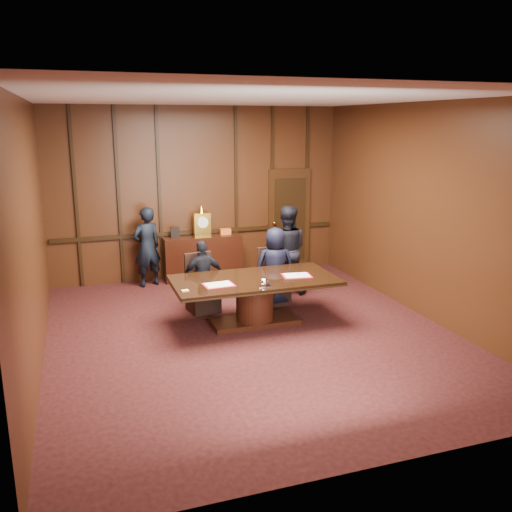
% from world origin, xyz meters
% --- Properties ---
extents(room, '(7.00, 7.04, 3.50)m').
position_xyz_m(room, '(0.07, 0.14, 1.72)').
color(room, black).
rests_on(room, ground).
extents(sideboard, '(1.60, 0.45, 1.54)m').
position_xyz_m(sideboard, '(0.00, 3.26, 0.49)').
color(sideboard, black).
rests_on(sideboard, ground).
extents(conference_table, '(2.62, 1.32, 0.76)m').
position_xyz_m(conference_table, '(0.20, 0.44, 0.51)').
color(conference_table, black).
rests_on(conference_table, ground).
extents(folder_left, '(0.48, 0.36, 0.02)m').
position_xyz_m(folder_left, '(-0.44, 0.25, 0.77)').
color(folder_left, red).
rests_on(folder_left, conference_table).
extents(folder_right, '(0.50, 0.39, 0.02)m').
position_xyz_m(folder_right, '(0.88, 0.35, 0.77)').
color(folder_right, red).
rests_on(folder_right, conference_table).
extents(inkstand, '(0.20, 0.14, 0.12)m').
position_xyz_m(inkstand, '(0.20, -0.01, 0.81)').
color(inkstand, white).
rests_on(inkstand, conference_table).
extents(notepad, '(0.11, 0.08, 0.01)m').
position_xyz_m(notepad, '(-0.98, 0.14, 0.77)').
color(notepad, '#FFED7C').
rests_on(notepad, conference_table).
extents(chair_left, '(0.55, 0.55, 0.99)m').
position_xyz_m(chair_left, '(-0.46, 1.32, 0.29)').
color(chair_left, black).
rests_on(chair_left, ground).
extents(chair_right, '(0.48, 0.48, 0.99)m').
position_xyz_m(chair_right, '(0.85, 1.32, 0.29)').
color(chair_right, black).
rests_on(chair_right, ground).
extents(signatory_left, '(0.75, 0.34, 1.25)m').
position_xyz_m(signatory_left, '(-0.45, 1.24, 0.63)').
color(signatory_left, black).
rests_on(signatory_left, ground).
extents(signatory_right, '(0.76, 0.58, 1.40)m').
position_xyz_m(signatory_right, '(0.85, 1.24, 0.70)').
color(signatory_right, black).
rests_on(signatory_right, ground).
extents(witness_left, '(0.67, 0.55, 1.58)m').
position_xyz_m(witness_left, '(-1.15, 3.10, 0.79)').
color(witness_left, black).
rests_on(witness_left, ground).
extents(witness_right, '(0.98, 0.87, 1.67)m').
position_xyz_m(witness_right, '(1.28, 1.81, 0.84)').
color(witness_right, black).
rests_on(witness_right, ground).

